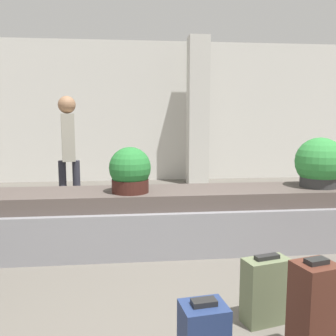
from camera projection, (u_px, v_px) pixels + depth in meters
The scene contains 9 objects.
ground_plane at pixel (195, 331), 2.65m from camera, with size 18.00×18.00×0.00m, color #59544C.
back_wall at pixel (146, 112), 8.69m from camera, with size 18.00×0.06×3.20m.
carousel at pixel (168, 220), 4.31m from camera, with size 7.70×0.88×0.68m.
pillar at pixel (198, 112), 8.20m from camera, with size 0.44×0.44×3.20m.
suitcase_0 at pixel (266, 290), 2.74m from camera, with size 0.37×0.25×0.52m.
suitcase_2 at pixel (314, 314), 2.25m from camera, with size 0.29×0.26×0.68m.
potted_plant_0 at pixel (130, 171), 4.09m from camera, with size 0.46×0.46×0.50m.
potted_plant_1 at pixel (320, 164), 4.41m from camera, with size 0.57×0.57×0.59m.
traveler_0 at pixel (68, 145), 5.43m from camera, with size 0.31×0.35×1.79m.
Camera 1 is at (-0.46, -2.43, 1.51)m, focal length 40.00 mm.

